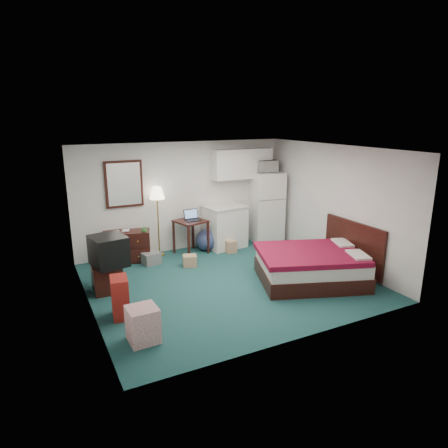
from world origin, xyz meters
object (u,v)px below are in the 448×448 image
kitchen_counter (225,227)px  bed (311,266)px  fridge (266,207)px  suitcase (120,297)px  floor_lamp (158,222)px  dresser (127,246)px  desk (191,237)px  tv_stand (107,278)px

kitchen_counter → bed: size_ratio=0.52×
fridge → suitcase: bearing=-142.1°
suitcase → kitchen_counter: bearing=46.2°
floor_lamp → fridge: bearing=-3.6°
dresser → desk: (1.43, -0.14, 0.05)m
floor_lamp → desk: size_ratio=2.00×
fridge → bed: bearing=-95.3°
dresser → fridge: size_ratio=0.57×
floor_lamp → fridge: fridge is taller
desk → suitcase: bearing=-148.5°
floor_lamp → tv_stand: floor_lamp is taller
dresser → bed: (2.84, -2.67, -0.03)m
desk → tv_stand: (-2.12, -1.22, -0.14)m
bed → tv_stand: 3.77m
floor_lamp → kitchen_counter: bearing=-5.0°
dresser → floor_lamp: (0.74, 0.07, 0.45)m
floor_lamp → bed: (2.10, -2.74, -0.48)m
bed → dresser: bearing=156.8°
kitchen_counter → bed: (0.50, -2.60, -0.19)m
suitcase → desk: bearing=55.4°
desk → tv_stand: desk is taller
kitchen_counter → floor_lamp: bearing=167.6°
fridge → tv_stand: fridge is taller
tv_stand → dresser: bearing=65.2°
kitchen_counter → fridge: bearing=-8.9°
bed → suitcase: 3.54m
kitchen_counter → suitcase: 3.86m
suitcase → fridge: bearing=37.5°
dresser → floor_lamp: 0.87m
desk → bed: bearing=-76.6°
tv_stand → suitcase: (-0.00, -1.09, 0.08)m
fridge → tv_stand: 4.39m
tv_stand → suitcase: bearing=-88.2°
tv_stand → fridge: bearing=19.0°
floor_lamp → tv_stand: (-1.43, -1.43, -0.54)m
desk → kitchen_counter: 0.92m
fridge → dresser: bearing=-173.2°
desk → bed: 2.89m
floor_lamp → kitchen_counter: (1.60, -0.14, -0.29)m
dresser → tv_stand: bearing=-100.6°
kitchen_counter → suitcase: (-3.03, -2.38, -0.16)m
floor_lamp → bed: size_ratio=0.83×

